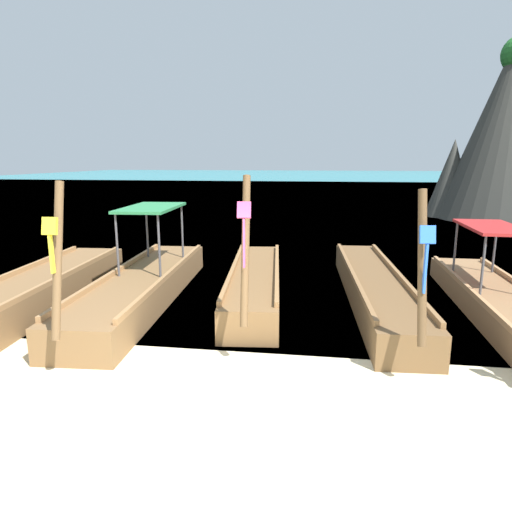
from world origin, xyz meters
TOP-DOWN VIEW (x-y plane):
  - ground at (0.00, 0.00)m, footprint 120.00×120.00m
  - sea_water at (0.00, 61.88)m, footprint 120.00×120.00m
  - longtail_boat_orange_ribbon at (-4.60, 3.44)m, footprint 1.68×6.93m
  - longtail_boat_yellow_ribbon at (-2.57, 4.23)m, footprint 1.70×7.07m
  - longtail_boat_pink_ribbon at (-0.17, 4.88)m, footprint 1.62×6.44m
  - longtail_boat_blue_ribbon at (2.46, 4.93)m, footprint 1.44×7.40m
  - longtail_boat_green_ribbon at (4.82, 4.30)m, footprint 1.30×7.03m
  - karst_rock at (10.58, 20.56)m, footprint 7.21×6.76m

SIDE VIEW (x-z plane):
  - ground at x=0.00m, z-range 0.00..0.00m
  - sea_water at x=0.00m, z-range 0.00..0.00m
  - longtail_boat_green_ribbon at x=4.82m, z-range -0.82..1.43m
  - longtail_boat_blue_ribbon at x=2.46m, z-range -1.03..1.66m
  - longtail_boat_pink_ribbon at x=-0.17m, z-range -1.09..1.75m
  - longtail_boat_orange_ribbon at x=-4.60m, z-range -0.96..1.64m
  - longtail_boat_yellow_ribbon at x=-2.57m, z-range -1.03..1.76m
  - karst_rock at x=10.58m, z-range -0.12..9.52m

